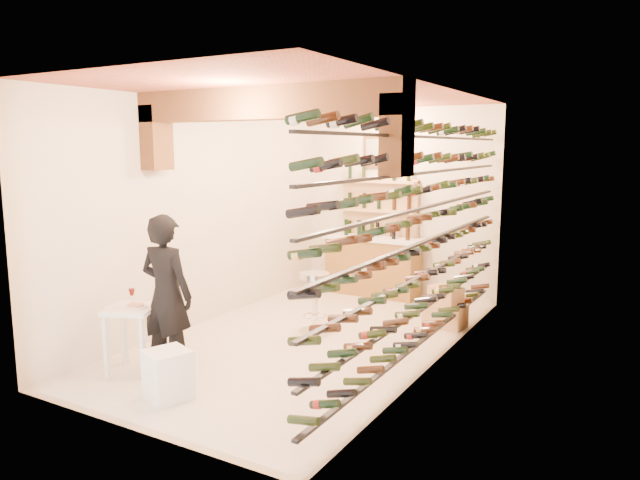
# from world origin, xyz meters

# --- Properties ---
(ground) EXTENTS (6.00, 6.00, 0.00)m
(ground) POSITION_xyz_m (0.00, 0.00, 0.00)
(ground) COLOR beige
(ground) RESTS_ON ground
(room_shell) EXTENTS (3.52, 6.02, 3.21)m
(room_shell) POSITION_xyz_m (0.00, -0.26, 2.25)
(room_shell) COLOR beige
(room_shell) RESTS_ON ground
(wine_rack) EXTENTS (0.32, 5.70, 2.56)m
(wine_rack) POSITION_xyz_m (1.53, 0.00, 1.55)
(wine_rack) COLOR black
(wine_rack) RESTS_ON ground
(back_counter) EXTENTS (1.70, 0.62, 1.29)m
(back_counter) POSITION_xyz_m (-0.30, 2.65, 0.53)
(back_counter) COLOR olive
(back_counter) RESTS_ON ground
(back_shelving) EXTENTS (1.40, 0.31, 2.73)m
(back_shelving) POSITION_xyz_m (-0.30, 2.89, 1.17)
(back_shelving) COLOR tan
(back_shelving) RESTS_ON ground
(tasting_table) EXTENTS (0.68, 0.68, 0.92)m
(tasting_table) POSITION_xyz_m (-1.13, -1.98, 0.62)
(tasting_table) COLOR white
(tasting_table) RESTS_ON ground
(white_stool) EXTENTS (0.52, 0.52, 0.50)m
(white_stool) POSITION_xyz_m (-0.27, -2.32, 0.25)
(white_stool) COLOR white
(white_stool) RESTS_ON ground
(person) EXTENTS (0.69, 0.47, 1.82)m
(person) POSITION_xyz_m (-0.76, -1.81, 0.91)
(person) COLOR black
(person) RESTS_ON ground
(chrome_barstool) EXTENTS (0.43, 0.43, 0.84)m
(chrome_barstool) POSITION_xyz_m (-0.07, 0.28, 0.49)
(chrome_barstool) COLOR silver
(chrome_barstool) RESTS_ON ground
(crate_lower) EXTENTS (0.59, 0.44, 0.33)m
(crate_lower) POSITION_xyz_m (1.40, 1.44, 0.17)
(crate_lower) COLOR tan
(crate_lower) RESTS_ON ground
(crate_upper) EXTENTS (0.51, 0.43, 0.25)m
(crate_upper) POSITION_xyz_m (1.40, 1.44, 0.46)
(crate_upper) COLOR tan
(crate_upper) RESTS_ON crate_lower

